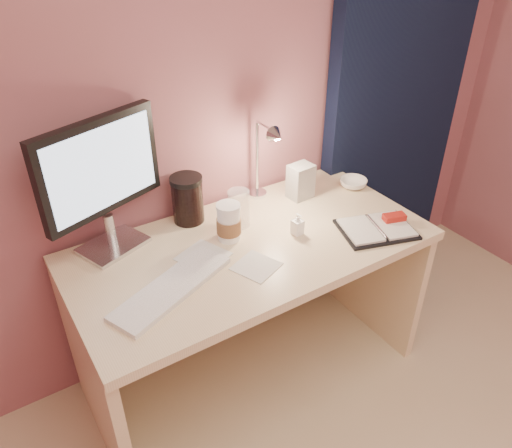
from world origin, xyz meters
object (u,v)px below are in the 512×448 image
planner (378,228)px  clear_cup (239,208)px  desk (242,278)px  desk_lamp (270,155)px  product_box (301,181)px  lotion_bottle (298,224)px  keyboard (172,288)px  coffee_cup (229,223)px  bowl (353,183)px  dark_jar (188,201)px  monitor (100,176)px

planner → clear_cup: (-0.45, 0.34, 0.07)m
desk → desk_lamp: bearing=31.4°
desk → product_box: 0.50m
product_box → desk: bearing=-167.2°
lotion_bottle → desk_lamp: (0.04, 0.25, 0.19)m
keyboard → lotion_bottle: lotion_bottle is taller
keyboard → clear_cup: bearing=6.7°
desk → planner: bearing=-29.5°
coffee_cup → bowl: coffee_cup is taller
desk_lamp → keyboard: bearing=-151.5°
bowl → desk_lamp: size_ratio=0.34×
dark_jar → desk_lamp: bearing=-11.0°
planner → clear_cup: bearing=160.7°
coffee_cup → product_box: bearing=14.9°
bowl → product_box: bearing=166.8°
product_box → desk_lamp: desk_lamp is taller
desk → product_box: size_ratio=9.03×
bowl → product_box: product_box is taller
keyboard → dark_jar: (0.25, 0.37, 0.08)m
lotion_bottle → product_box: product_box is taller
coffee_cup → dark_jar: (-0.07, 0.21, 0.02)m
coffee_cup → product_box: 0.45m
coffee_cup → desk_lamp: size_ratio=0.41×
product_box → clear_cup: bearing=-176.0°
planner → lotion_bottle: 0.33m
monitor → coffee_cup: bearing=-45.1°
clear_cup → product_box: 0.35m
clear_cup → desk_lamp: size_ratio=0.41×
monitor → bowl: monitor is taller
planner → dark_jar: 0.78m
monitor → clear_cup: bearing=-34.2°
desk → bowl: 0.68m
coffee_cup → lotion_bottle: size_ratio=1.71×
product_box → monitor: bearing=170.8°
bowl → dark_jar: (-0.76, 0.15, 0.07)m
clear_cup → monitor: bearing=165.9°
bowl → desk_lamp: desk_lamp is taller
monitor → planner: 1.08m
keyboard → planner: 0.86m
bowl → lotion_bottle: (-0.45, -0.17, 0.03)m
clear_cup → product_box: bearing=8.2°
dark_jar → product_box: size_ratio=1.15×
monitor → product_box: size_ratio=3.33×
planner → desk_lamp: desk_lamp is taller
monitor → coffee_cup: monitor is taller
dark_jar → product_box: (0.50, -0.09, -0.01)m
desk → planner: size_ratio=4.12×
monitor → clear_cup: 0.55m
lotion_bottle → desk_lamp: bearing=81.7°
desk → keyboard: size_ratio=2.96×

